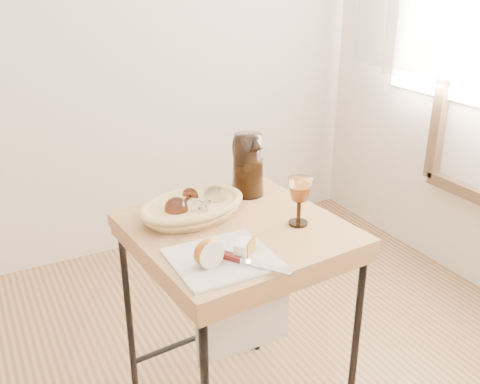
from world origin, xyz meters
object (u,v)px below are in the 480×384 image
tea_towel (222,258)px  table_knife (248,261)px  goblet_lying_b (208,202)px  apple_half (207,252)px  wine_goblet (299,201)px  side_table (237,329)px  goblet_lying_a (183,203)px  bread_basket (193,209)px  pitcher (248,165)px

tea_towel → table_knife: bearing=-54.4°
goblet_lying_b → apple_half: bearing=-152.9°
tea_towel → wine_goblet: bearing=15.6°
side_table → goblet_lying_b: 0.45m
tea_towel → side_table: bearing=51.7°
wine_goblet → goblet_lying_a: bearing=144.3°
tea_towel → table_knife: size_ratio=1.19×
goblet_lying_b → apple_half: size_ratio=1.53×
apple_half → goblet_lying_a: bearing=69.1°
bread_basket → table_knife: (0.01, -0.35, -0.01)m
wine_goblet → table_knife: size_ratio=0.67×
bread_basket → pitcher: 0.27m
tea_towel → goblet_lying_b: bearing=73.1°
side_table → tea_towel: size_ratio=2.84×
side_table → bread_basket: size_ratio=2.45×
goblet_lying_a → wine_goblet: bearing=101.8°
tea_towel → bread_basket: 0.29m
apple_half → table_knife: 0.11m
goblet_lying_a → wine_goblet: size_ratio=0.78×
tea_towel → bread_basket: size_ratio=0.86×
pitcher → wine_goblet: pitcher is taller
bread_basket → goblet_lying_b: bearing=-33.7°
bread_basket → goblet_lying_a: (-0.03, 0.01, 0.02)m
side_table → tea_towel: tea_towel is taller
pitcher → wine_goblet: size_ratio=1.65×
goblet_lying_b → apple_half: 0.31m
tea_towel → apple_half: (-0.05, -0.02, 0.04)m
goblet_lying_a → goblet_lying_b: goblet_lying_b is taller
apple_half → bread_basket: bearing=63.5°
bread_basket → apple_half: 0.31m
side_table → table_knife: bearing=-110.8°
side_table → bread_basket: 0.44m
goblet_lying_a → goblet_lying_b: 0.08m
wine_goblet → side_table: bearing=155.1°
side_table → pitcher: (0.15, 0.20, 0.50)m
goblet_lying_b → tea_towel: bearing=-144.6°
goblet_lying_b → wine_goblet: (0.22, -0.18, 0.03)m
tea_towel → apple_half: apple_half is taller
side_table → wine_goblet: 0.50m
pitcher → table_knife: 0.50m
side_table → table_knife: (-0.09, -0.23, 0.40)m
pitcher → wine_goblet: bearing=-84.5°
goblet_lying_a → pitcher: size_ratio=0.47×
tea_towel → goblet_lying_a: size_ratio=2.26×
pitcher → wine_goblet: 0.29m
wine_goblet → apple_half: 0.37m
side_table → table_knife: table_knife is taller
bread_basket → goblet_lying_b: 0.06m
bread_basket → wine_goblet: size_ratio=2.04×
goblet_lying_b → pitcher: bearing=-9.9°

